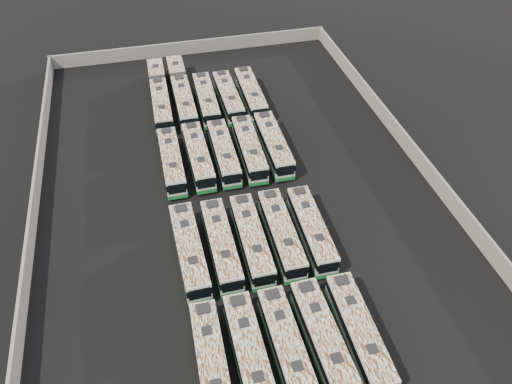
% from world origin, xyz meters
% --- Properties ---
extents(ground, '(140.00, 140.00, 0.00)m').
position_xyz_m(ground, '(0.00, 0.00, 0.00)').
color(ground, black).
rests_on(ground, ground).
extents(perimeter_wall, '(45.20, 73.20, 2.20)m').
position_xyz_m(perimeter_wall, '(0.00, 0.00, 1.10)').
color(perimeter_wall, slate).
rests_on(perimeter_wall, ground).
extents(bus_front_far_left, '(2.55, 10.87, 3.05)m').
position_xyz_m(bus_front_far_left, '(-6.78, -20.47, 1.56)').
color(bus_front_far_left, silver).
rests_on(bus_front_far_left, ground).
extents(bus_front_left, '(2.39, 11.15, 3.14)m').
position_xyz_m(bus_front_left, '(-3.63, -20.59, 1.60)').
color(bus_front_left, silver).
rests_on(bus_front_left, ground).
extents(bus_front_center, '(2.45, 10.90, 3.06)m').
position_xyz_m(bus_front_center, '(-0.49, -20.49, 1.56)').
color(bus_front_center, silver).
rests_on(bus_front_center, ground).
extents(bus_front_right, '(2.61, 11.17, 3.13)m').
position_xyz_m(bus_front_right, '(2.66, -20.58, 1.60)').
color(bus_front_right, silver).
rests_on(bus_front_right, ground).
extents(bus_front_far_right, '(2.47, 10.90, 3.06)m').
position_xyz_m(bus_front_far_right, '(5.81, -20.52, 1.56)').
color(bus_front_far_right, silver).
rests_on(bus_front_far_right, ground).
extents(bus_midfront_far_left, '(2.62, 11.22, 3.15)m').
position_xyz_m(bus_midfront_far_left, '(-6.79, -8.07, 1.61)').
color(bus_midfront_far_left, silver).
rests_on(bus_midfront_far_left, ground).
extents(bus_midfront_left, '(2.35, 10.93, 3.08)m').
position_xyz_m(bus_midfront_left, '(-3.63, -8.06, 1.57)').
color(bus_midfront_left, silver).
rests_on(bus_midfront_left, ground).
extents(bus_midfront_center, '(2.46, 11.01, 3.09)m').
position_xyz_m(bus_midfront_center, '(-0.55, -8.11, 1.58)').
color(bus_midfront_center, silver).
rests_on(bus_midfront_center, ground).
extents(bus_midfront_right, '(2.43, 10.96, 3.08)m').
position_xyz_m(bus_midfront_right, '(2.58, -8.02, 1.57)').
color(bus_midfront_right, silver).
rests_on(bus_midfront_right, ground).
extents(bus_midfront_far_right, '(2.52, 10.82, 3.03)m').
position_xyz_m(bus_midfront_far_right, '(5.73, -8.18, 1.55)').
color(bus_midfront_far_right, silver).
rests_on(bus_midfront_far_right, ground).
extents(bus_midback_far_left, '(2.34, 10.80, 3.04)m').
position_xyz_m(bus_midback_far_left, '(-6.84, 6.39, 1.55)').
color(bus_midback_far_left, silver).
rests_on(bus_midback_far_left, ground).
extents(bus_midback_left, '(2.46, 11.02, 3.10)m').
position_xyz_m(bus_midback_left, '(-3.62, 6.60, 1.58)').
color(bus_midback_left, silver).
rests_on(bus_midback_left, ground).
extents(bus_midback_center, '(2.40, 10.86, 3.05)m').
position_xyz_m(bus_midback_center, '(-0.49, 6.55, 1.56)').
color(bus_midback_center, silver).
rests_on(bus_midback_center, ground).
extents(bus_midback_right, '(2.61, 11.10, 3.11)m').
position_xyz_m(bus_midback_right, '(2.68, 6.52, 1.59)').
color(bus_midback_right, silver).
rests_on(bus_midback_right, ground).
extents(bus_midback_far_right, '(2.45, 11.17, 3.14)m').
position_xyz_m(bus_midback_far_right, '(5.77, 6.63, 1.61)').
color(bus_midback_far_right, silver).
rests_on(bus_midback_far_right, ground).
extents(bus_back_far_left, '(2.68, 17.02, 3.08)m').
position_xyz_m(bus_back_far_left, '(-6.70, 21.82, 1.57)').
color(bus_back_far_left, silver).
rests_on(bus_back_far_left, ground).
extents(bus_back_left, '(2.45, 17.24, 3.12)m').
position_xyz_m(bus_back_left, '(-3.62, 21.80, 1.60)').
color(bus_back_left, silver).
rests_on(bus_back_left, ground).
extents(bus_back_center, '(2.57, 11.05, 3.10)m').
position_xyz_m(bus_back_center, '(-0.54, 18.93, 1.58)').
color(bus_back_center, silver).
rests_on(bus_back_center, ground).
extents(bus_back_right, '(2.42, 10.93, 3.07)m').
position_xyz_m(bus_back_right, '(2.58, 18.83, 1.57)').
color(bus_back_right, silver).
rests_on(bus_back_right, ground).
extents(bus_back_far_right, '(2.50, 11.23, 3.16)m').
position_xyz_m(bus_back_far_right, '(5.80, 18.88, 1.61)').
color(bus_back_far_right, silver).
rests_on(bus_back_far_right, ground).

